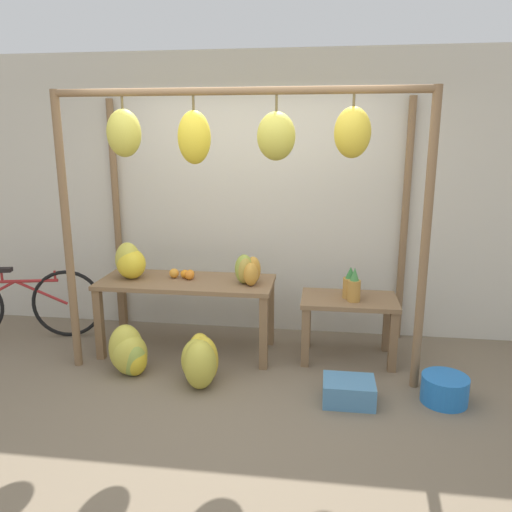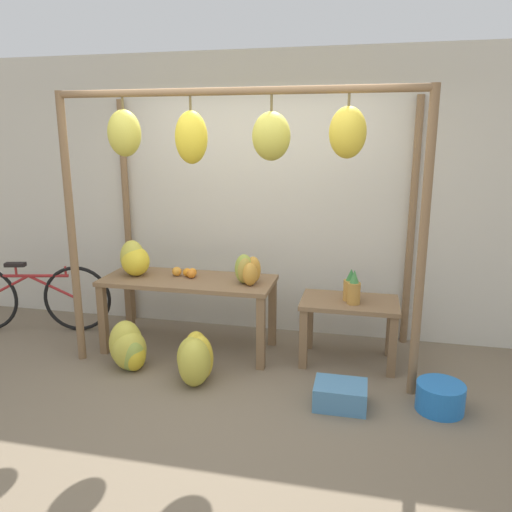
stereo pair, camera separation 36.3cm
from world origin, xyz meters
name	(u,v)px [view 1 (the left image)]	position (x,y,z in m)	size (l,w,h in m)	color
ground_plane	(229,402)	(0.00, 0.00, 0.00)	(20.00, 20.00, 0.00)	#756651
shop_wall_back	(256,197)	(0.00, 1.58, 1.40)	(8.00, 0.08, 2.80)	beige
stall_awning	(240,163)	(0.00, 0.60, 1.79)	(2.99, 1.20, 2.36)	brown
display_table_main	(187,291)	(-0.56, 0.87, 0.60)	(1.60, 0.64, 0.70)	brown
display_table_side	(349,311)	(0.93, 0.92, 0.45)	(0.85, 0.54, 0.58)	brown
banana_pile_on_table	(130,262)	(-1.09, 0.87, 0.86)	(0.39, 0.39, 0.34)	yellow
orange_pile	(184,274)	(-0.59, 0.92, 0.75)	(0.25, 0.14, 0.09)	orange
pineapple_cluster	(352,286)	(0.95, 0.89, 0.71)	(0.15, 0.21, 0.30)	#B27F38
banana_pile_ground_left	(130,354)	(-0.93, 0.35, 0.18)	(0.43, 0.40, 0.43)	yellow
banana_pile_ground_right	(200,361)	(-0.29, 0.27, 0.20)	(0.35, 0.45, 0.41)	gold
fruit_crate_white	(349,391)	(0.91, 0.12, 0.09)	(0.39, 0.30, 0.18)	#4C84B2
blue_bucket	(445,389)	(1.64, 0.22, 0.11)	(0.35, 0.35, 0.21)	blue
parked_bicycle	(18,304)	(-2.33, 0.95, 0.37)	(1.63, 0.41, 0.74)	black
papaya_pile	(247,270)	(0.02, 0.83, 0.83)	(0.26, 0.27, 0.27)	gold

